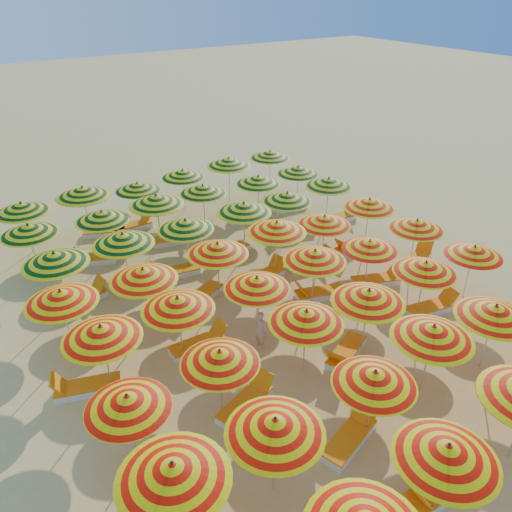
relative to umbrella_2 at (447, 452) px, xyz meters
name	(u,v)px	position (x,y,z in m)	size (l,w,h in m)	color
ground	(264,303)	(1.38, 8.16, -1.90)	(120.00, 120.00, 0.00)	#E2B764
umbrella_2	(447,452)	(0.00, 0.00, 0.00)	(2.69, 2.69, 2.16)	silver
umbrella_6	(173,471)	(-4.52, 2.38, 0.10)	(2.72, 2.72, 2.28)	silver
umbrella_7	(275,426)	(-2.36, 2.27, 0.02)	(2.55, 2.55, 2.19)	silver
umbrella_8	(375,378)	(0.36, 2.24, -0.07)	(2.22, 2.22, 2.07)	silver
umbrella_9	(433,332)	(2.62, 2.51, 0.05)	(2.72, 2.72, 2.21)	silver
umbrella_10	(495,312)	(4.74, 2.22, 0.01)	(2.52, 2.52, 2.17)	silver
umbrella_12	(128,402)	(-4.54, 4.64, -0.13)	(2.11, 2.11, 2.02)	silver
umbrella_13	(220,357)	(-2.21, 4.76, -0.08)	(2.09, 2.09, 2.07)	silver
umbrella_14	(306,317)	(0.43, 4.81, 0.00)	(2.46, 2.46, 2.15)	silver
umbrella_15	(369,296)	(2.43, 4.57, 0.04)	(2.76, 2.76, 2.21)	silver
umbrella_16	(425,267)	(5.13, 4.85, -0.05)	(2.12, 2.12, 2.10)	silver
umbrella_17	(474,251)	(7.40, 4.75, -0.13)	(2.36, 2.36, 2.01)	silver
umbrella_18	(101,332)	(-4.29, 7.10, 0.01)	(2.39, 2.39, 2.17)	silver
umbrella_19	(178,304)	(-2.14, 7.19, 0.01)	(2.14, 2.14, 2.17)	silver
umbrella_20	(257,283)	(0.28, 6.94, -0.05)	(2.29, 2.29, 2.11)	silver
umbrella_21	(315,256)	(2.66, 7.19, 0.02)	(2.38, 2.38, 2.18)	silver
umbrella_22	(370,245)	(4.85, 6.97, -0.15)	(2.31, 2.31, 1.99)	silver
umbrella_23	(417,225)	(7.23, 7.03, -0.05)	(2.23, 2.23, 2.10)	silver
umbrella_24	(61,297)	(-4.72, 9.28, 0.01)	(2.33, 2.33, 2.17)	silver
umbrella_25	(143,274)	(-2.36, 9.10, 0.03)	(2.46, 2.46, 2.19)	silver
umbrella_26	(218,249)	(0.29, 9.30, 0.02)	(2.69, 2.69, 2.18)	silver
umbrella_27	(277,227)	(2.75, 9.43, 0.08)	(2.50, 2.50, 2.25)	silver
umbrella_28	(325,220)	(4.72, 9.16, -0.07)	(2.49, 2.49, 2.08)	silver
umbrella_29	(369,204)	(7.05, 9.24, 0.02)	(2.67, 2.67, 2.18)	silver
umbrella_30	(55,258)	(-4.33, 11.49, 0.06)	(2.78, 2.78, 2.22)	silver
umbrella_31	(123,239)	(-2.08, 11.56, 0.07)	(2.65, 2.65, 2.23)	silver
umbrella_32	(185,225)	(0.21, 11.49, 0.01)	(2.24, 2.24, 2.16)	silver
umbrella_33	(244,208)	(2.66, 11.46, 0.08)	(2.37, 2.37, 2.25)	silver
umbrella_34	(287,197)	(4.80, 11.59, -0.02)	(2.06, 2.06, 2.14)	silver
umbrella_35	(329,182)	(7.20, 11.84, 0.02)	(2.56, 2.56, 2.18)	silver
umbrella_36	(29,230)	(-4.56, 14.23, -0.02)	(2.59, 2.59, 2.13)	silver
umbrella_37	(102,216)	(-2.04, 13.89, -0.01)	(2.26, 2.26, 2.15)	silver
umbrella_38	(156,200)	(0.12, 13.85, 0.13)	(2.84, 2.84, 2.31)	silver
umbrella_39	(203,189)	(2.37, 14.25, -0.04)	(2.64, 2.64, 2.11)	silver
umbrella_40	(258,180)	(4.93, 13.91, -0.06)	(2.62, 2.62, 2.10)	silver
umbrella_41	(298,170)	(7.23, 14.04, -0.10)	(2.48, 2.48, 2.04)	silver
umbrella_42	(22,208)	(-4.40, 16.21, 0.04)	(2.75, 2.75, 2.21)	silver
umbrella_43	(83,192)	(-2.03, 16.27, 0.14)	(2.85, 2.85, 2.32)	silver
umbrella_44	(137,187)	(0.24, 16.18, -0.11)	(2.01, 2.01, 2.04)	silver
umbrella_45	(183,174)	(2.54, 16.51, -0.09)	(2.57, 2.57, 2.06)	silver
umbrella_46	(229,162)	(4.87, 16.36, 0.07)	(2.24, 2.24, 2.24)	silver
umbrella_47	(270,154)	(7.33, 16.46, -0.03)	(2.22, 2.22, 2.13)	silver
lounger_1	(440,491)	(0.50, 0.19, -1.75)	(1.77, 0.71, 0.69)	white
lounger_5	(350,438)	(-0.15, 2.27, -1.75)	(1.83, 1.07, 0.69)	white
lounger_6	(246,403)	(-1.62, 4.56, -1.75)	(1.83, 1.12, 0.69)	white
lounger_7	(346,353)	(1.83, 4.62, -1.75)	(1.82, 1.25, 0.69)	white
lounger_8	(431,308)	(5.73, 4.75, -1.75)	(1.81, 0.89, 0.69)	white
lounger_9	(86,387)	(-4.88, 7.36, -1.75)	(1.83, 1.07, 0.69)	white
lounger_10	(199,344)	(-1.54, 7.28, -1.75)	(1.74, 0.62, 0.69)	white
lounger_11	(319,293)	(3.16, 7.45, -1.75)	(1.83, 1.07, 0.69)	white
lounger_12	(377,280)	(5.45, 6.96, -1.75)	(1.82, 1.17, 0.69)	white
lounger_13	(418,260)	(7.82, 7.12, -1.75)	(1.82, 1.23, 0.69)	white
lounger_14	(201,296)	(-0.31, 9.51, -1.75)	(1.82, 1.23, 0.69)	white
lounger_15	(265,276)	(2.25, 9.37, -1.75)	(1.82, 0.99, 0.69)	white
lounger_16	(310,263)	(4.22, 9.23, -1.75)	(1.80, 0.82, 0.69)	white
lounger_17	(352,246)	(6.45, 9.32, -1.75)	(1.80, 0.85, 0.69)	white
lounger_18	(82,298)	(-3.74, 11.60, -1.75)	(1.81, 0.87, 0.69)	white
lounger_19	(175,272)	(-0.39, 11.43, -1.75)	(1.80, 0.83, 0.69)	white
lounger_20	(229,252)	(2.06, 11.63, -1.75)	(1.82, 1.00, 0.69)	white
lounger_21	(294,231)	(5.30, 11.71, -1.75)	(1.83, 1.11, 0.69)	white
lounger_22	(339,218)	(7.80, 11.66, -1.75)	(1.78, 0.75, 0.69)	white
lounger_23	(55,266)	(-3.97, 14.34, -1.75)	(1.82, 0.95, 0.69)	white
lounger_24	(95,259)	(-2.54, 14.03, -1.75)	(1.82, 1.21, 0.69)	white
lounger_25	(175,239)	(0.72, 13.81, -1.75)	(1.82, 1.01, 0.69)	white
lounger_26	(247,218)	(4.33, 13.89, -1.75)	(1.80, 0.83, 0.69)	white
lounger_27	(288,207)	(6.64, 13.90, -1.75)	(1.77, 0.71, 0.69)	white
lounger_28	(106,232)	(-1.44, 16.08, -1.75)	(1.82, 1.24, 0.69)	white
lounger_29	(133,226)	(-0.26, 15.96, -1.75)	(1.74, 0.62, 0.69)	white
beachgoer_a	(261,330)	(0.02, 6.35, -1.27)	(0.46, 0.30, 1.27)	tan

